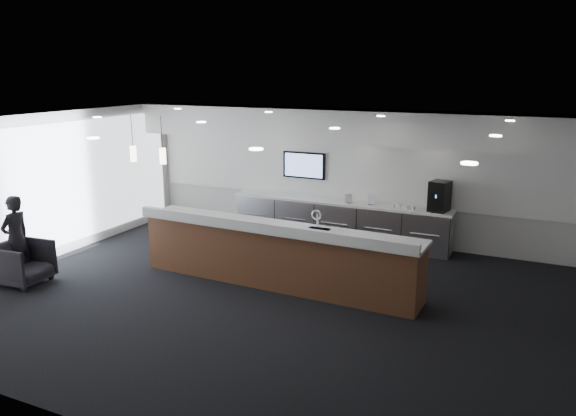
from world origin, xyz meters
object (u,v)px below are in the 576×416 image
at_px(coffee_machine, 440,196).
at_px(service_counter, 277,254).
at_px(lounge_guest, 16,238).
at_px(armchair, 23,263).

bearing_deg(coffee_machine, service_counter, -114.93).
xyz_separation_m(coffee_machine, lounge_guest, (-6.80, -4.80, -0.47)).
relative_size(coffee_machine, armchair, 0.74).
height_order(service_counter, lounge_guest, lounge_guest).
bearing_deg(coffee_machine, lounge_guest, -131.95).
xyz_separation_m(armchair, lounge_guest, (-0.26, 0.13, 0.41)).
distance_m(service_counter, armchair, 4.65).
relative_size(service_counter, coffee_machine, 8.45).
bearing_deg(coffee_machine, armchair, -130.16).
bearing_deg(service_counter, lounge_guest, -156.19).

